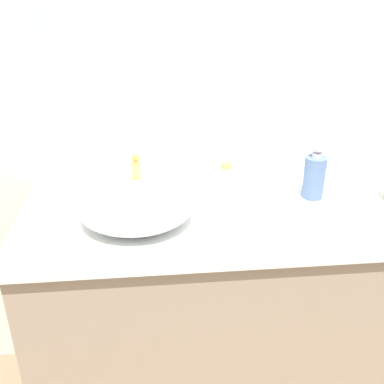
% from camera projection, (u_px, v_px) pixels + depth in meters
% --- Properties ---
extents(bathroom_wall_rear, '(6.00, 0.06, 2.60)m').
position_uv_depth(bathroom_wall_rear, '(242.00, 56.00, 1.60)').
color(bathroom_wall_rear, silver).
rests_on(bathroom_wall_rear, ground).
extents(vanity_counter, '(1.48, 0.59, 0.86)m').
position_uv_depth(vanity_counter, '(239.00, 311.00, 1.67)').
color(vanity_counter, tan).
rests_on(vanity_counter, ground).
extents(wall_mirror_panel, '(1.40, 0.01, 0.94)m').
position_uv_depth(wall_mirror_panel, '(234.00, 48.00, 1.54)').
color(wall_mirror_panel, '#B2BCC6').
rests_on(wall_mirror_panel, vanity_counter).
extents(sink_basin, '(0.35, 0.32, 0.12)m').
position_uv_depth(sink_basin, '(136.00, 206.00, 1.37)').
color(sink_basin, silver).
rests_on(sink_basin, vanity_counter).
extents(faucet, '(0.03, 0.15, 0.15)m').
position_uv_depth(faucet, '(136.00, 175.00, 1.51)').
color(faucet, gold).
rests_on(faucet, vanity_counter).
extents(soap_dispenser, '(0.07, 0.07, 0.21)m').
position_uv_depth(soap_dispenser, '(315.00, 174.00, 1.52)').
color(soap_dispenser, slate).
rests_on(soap_dispenser, vanity_counter).
extents(spray_can, '(0.06, 0.06, 0.11)m').
position_uv_depth(spray_can, '(226.00, 180.00, 1.57)').
color(spray_can, white).
rests_on(spray_can, vanity_counter).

